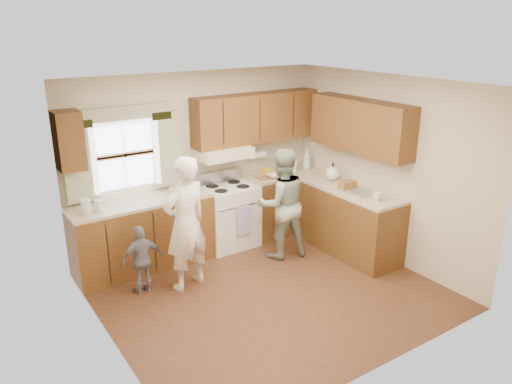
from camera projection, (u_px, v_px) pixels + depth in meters
room at (268, 195)px, 5.68m from camera, size 3.80×3.80×3.80m
kitchen_fixtures at (260, 193)px, 6.99m from camera, size 3.80×2.25×2.15m
stove at (228, 215)px, 7.23m from camera, size 0.76×0.67×1.07m
woman_left at (186, 224)px, 5.95m from camera, size 0.69×0.53×1.67m
woman_right at (281, 204)px, 6.79m from camera, size 0.87×0.74×1.54m
child at (142, 259)px, 5.95m from camera, size 0.51×0.21×0.86m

